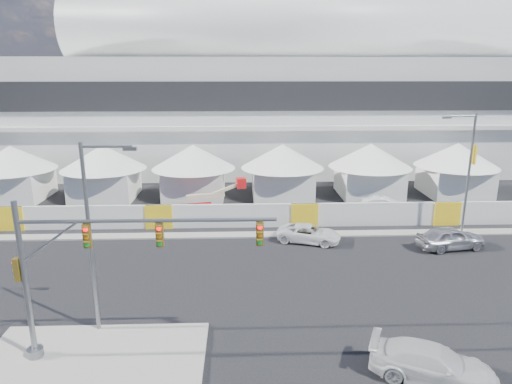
{
  "coord_description": "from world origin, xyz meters",
  "views": [
    {
      "loc": [
        0.69,
        -21.36,
        12.74
      ],
      "look_at": [
        1.81,
        10.0,
        4.24
      ],
      "focal_mm": 32.0,
      "sensor_mm": 36.0,
      "label": 1
    }
  ],
  "objects_px": {
    "streetlight_median": "(94,227)",
    "streetlight_curb": "(467,165)",
    "sedan_silver": "(450,238)",
    "pickup_curb": "(309,233)",
    "lot_car_a": "(385,205)",
    "traffic_mast": "(80,271)",
    "pickup_near": "(433,364)",
    "boom_lift": "(201,206)"
  },
  "relations": [
    {
      "from": "boom_lift",
      "to": "streetlight_median",
      "type": "bearing_deg",
      "value": -112.14
    },
    {
      "from": "boom_lift",
      "to": "streetlight_curb",
      "type": "bearing_deg",
      "value": -25.64
    },
    {
      "from": "pickup_near",
      "to": "boom_lift",
      "type": "bearing_deg",
      "value": 50.36
    },
    {
      "from": "pickup_curb",
      "to": "pickup_near",
      "type": "height_order",
      "value": "pickup_near"
    },
    {
      "from": "pickup_near",
      "to": "streetlight_median",
      "type": "xyz_separation_m",
      "value": [
        -14.93,
        4.24,
        4.8
      ]
    },
    {
      "from": "sedan_silver",
      "to": "streetlight_median",
      "type": "height_order",
      "value": "streetlight_median"
    },
    {
      "from": "sedan_silver",
      "to": "boom_lift",
      "type": "height_order",
      "value": "boom_lift"
    },
    {
      "from": "pickup_curb",
      "to": "streetlight_median",
      "type": "relative_size",
      "value": 0.51
    },
    {
      "from": "pickup_near",
      "to": "lot_car_a",
      "type": "relative_size",
      "value": 1.24
    },
    {
      "from": "streetlight_curb",
      "to": "sedan_silver",
      "type": "bearing_deg",
      "value": -124.73
    },
    {
      "from": "pickup_curb",
      "to": "streetlight_median",
      "type": "height_order",
      "value": "streetlight_median"
    },
    {
      "from": "pickup_curb",
      "to": "traffic_mast",
      "type": "relative_size",
      "value": 0.42
    },
    {
      "from": "pickup_curb",
      "to": "sedan_silver",
      "type": "bearing_deg",
      "value": -81.24
    },
    {
      "from": "sedan_silver",
      "to": "streetlight_median",
      "type": "distance_m",
      "value": 24.85
    },
    {
      "from": "pickup_near",
      "to": "lot_car_a",
      "type": "distance_m",
      "value": 23.85
    },
    {
      "from": "sedan_silver",
      "to": "lot_car_a",
      "type": "relative_size",
      "value": 1.18
    },
    {
      "from": "sedan_silver",
      "to": "streetlight_median",
      "type": "relative_size",
      "value": 0.52
    },
    {
      "from": "streetlight_median",
      "to": "streetlight_curb",
      "type": "height_order",
      "value": "streetlight_median"
    },
    {
      "from": "pickup_curb",
      "to": "streetlight_curb",
      "type": "relative_size",
      "value": 0.5
    },
    {
      "from": "traffic_mast",
      "to": "streetlight_curb",
      "type": "distance_m",
      "value": 28.99
    },
    {
      "from": "pickup_curb",
      "to": "streetlight_curb",
      "type": "distance_m",
      "value": 13.35
    },
    {
      "from": "pickup_near",
      "to": "boom_lift",
      "type": "distance_m",
      "value": 25.51
    },
    {
      "from": "lot_car_a",
      "to": "traffic_mast",
      "type": "relative_size",
      "value": 0.37
    },
    {
      "from": "streetlight_median",
      "to": "sedan_silver",
      "type": "bearing_deg",
      "value": 24.45
    },
    {
      "from": "lot_car_a",
      "to": "boom_lift",
      "type": "bearing_deg",
      "value": 107.65
    },
    {
      "from": "traffic_mast",
      "to": "streetlight_median",
      "type": "bearing_deg",
      "value": 89.41
    },
    {
      "from": "sedan_silver",
      "to": "pickup_near",
      "type": "xyz_separation_m",
      "value": [
        -7.28,
        -14.34,
        -0.09
      ]
    },
    {
      "from": "sedan_silver",
      "to": "streetlight_median",
      "type": "bearing_deg",
      "value": 104.75
    },
    {
      "from": "sedan_silver",
      "to": "streetlight_curb",
      "type": "xyz_separation_m",
      "value": [
        2.22,
        3.2,
        4.69
      ]
    },
    {
      "from": "lot_car_a",
      "to": "streetlight_curb",
      "type": "distance_m",
      "value": 8.62
    },
    {
      "from": "sedan_silver",
      "to": "streetlight_curb",
      "type": "bearing_deg",
      "value": -44.43
    },
    {
      "from": "pickup_curb",
      "to": "pickup_near",
      "type": "distance_m",
      "value": 16.3
    },
    {
      "from": "streetlight_curb",
      "to": "boom_lift",
      "type": "height_order",
      "value": "streetlight_curb"
    },
    {
      "from": "sedan_silver",
      "to": "boom_lift",
      "type": "relative_size",
      "value": 0.75
    },
    {
      "from": "sedan_silver",
      "to": "lot_car_a",
      "type": "distance_m",
      "value": 9.16
    },
    {
      "from": "streetlight_median",
      "to": "boom_lift",
      "type": "height_order",
      "value": "streetlight_median"
    },
    {
      "from": "pickup_curb",
      "to": "lot_car_a",
      "type": "relative_size",
      "value": 1.15
    },
    {
      "from": "streetlight_median",
      "to": "streetlight_curb",
      "type": "relative_size",
      "value": 0.99
    },
    {
      "from": "traffic_mast",
      "to": "boom_lift",
      "type": "bearing_deg",
      "value": 80.67
    },
    {
      "from": "pickup_curb",
      "to": "boom_lift",
      "type": "xyz_separation_m",
      "value": [
        -8.71,
        6.69,
        0.2
      ]
    },
    {
      "from": "streetlight_curb",
      "to": "boom_lift",
      "type": "relative_size",
      "value": 1.47
    },
    {
      "from": "sedan_silver",
      "to": "pickup_near",
      "type": "distance_m",
      "value": 16.08
    }
  ]
}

